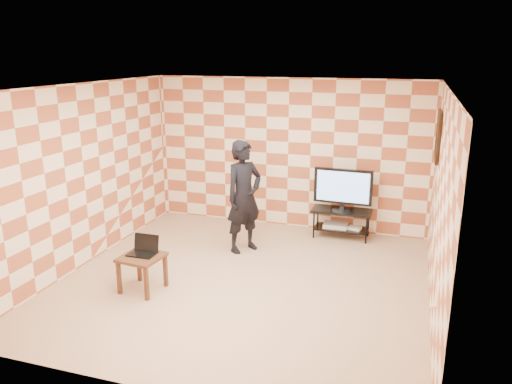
# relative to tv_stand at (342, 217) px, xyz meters

# --- Properties ---
(floor) EXTENTS (5.00, 5.00, 0.00)m
(floor) POSITION_rel_tv_stand_xyz_m (-1.06, -2.17, -0.37)
(floor) COLOR tan
(floor) RESTS_ON ground
(wall_back) EXTENTS (5.00, 0.02, 2.70)m
(wall_back) POSITION_rel_tv_stand_xyz_m (-1.06, 0.33, 0.98)
(wall_back) COLOR beige
(wall_back) RESTS_ON ground
(wall_front) EXTENTS (5.00, 0.02, 2.70)m
(wall_front) POSITION_rel_tv_stand_xyz_m (-1.06, -4.67, 0.98)
(wall_front) COLOR beige
(wall_front) RESTS_ON ground
(wall_left) EXTENTS (0.02, 5.00, 2.70)m
(wall_left) POSITION_rel_tv_stand_xyz_m (-3.56, -2.17, 0.98)
(wall_left) COLOR beige
(wall_left) RESTS_ON ground
(wall_right) EXTENTS (0.02, 5.00, 2.70)m
(wall_right) POSITION_rel_tv_stand_xyz_m (1.44, -2.17, 0.98)
(wall_right) COLOR beige
(wall_right) RESTS_ON ground
(ceiling) EXTENTS (5.00, 5.00, 0.02)m
(ceiling) POSITION_rel_tv_stand_xyz_m (-1.06, -2.17, 2.33)
(ceiling) COLOR white
(ceiling) RESTS_ON wall_back
(wall_art) EXTENTS (0.04, 0.72, 0.72)m
(wall_art) POSITION_rel_tv_stand_xyz_m (1.41, -0.62, 1.58)
(wall_art) COLOR black
(wall_art) RESTS_ON wall_right
(tv_stand) EXTENTS (1.02, 0.46, 0.50)m
(tv_stand) POSITION_rel_tv_stand_xyz_m (0.00, 0.00, 0.00)
(tv_stand) COLOR black
(tv_stand) RESTS_ON floor
(tv) EXTENTS (1.00, 0.20, 0.72)m
(tv) POSITION_rel_tv_stand_xyz_m (0.00, -0.00, 0.53)
(tv) COLOR black
(tv) RESTS_ON tv_stand
(dvd_player) EXTENTS (0.42, 0.30, 0.07)m
(dvd_player) POSITION_rel_tv_stand_xyz_m (-0.10, 0.00, -0.16)
(dvd_player) COLOR silver
(dvd_player) RESTS_ON tv_stand
(game_console) EXTENTS (0.24, 0.19, 0.05)m
(game_console) POSITION_rel_tv_stand_xyz_m (0.23, -0.02, -0.17)
(game_console) COLOR silver
(game_console) RESTS_ON tv_stand
(side_table) EXTENTS (0.58, 0.58, 0.50)m
(side_table) POSITION_rel_tv_stand_xyz_m (-2.26, -2.83, 0.05)
(side_table) COLOR #362112
(side_table) RESTS_ON floor
(laptop) EXTENTS (0.37, 0.29, 0.24)m
(laptop) POSITION_rel_tv_stand_xyz_m (-2.27, -2.75, 0.19)
(laptop) COLOR black
(laptop) RESTS_ON side_table
(person) EXTENTS (0.73, 0.79, 1.81)m
(person) POSITION_rel_tv_stand_xyz_m (-1.42, -1.06, 0.54)
(person) COLOR black
(person) RESTS_ON floor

